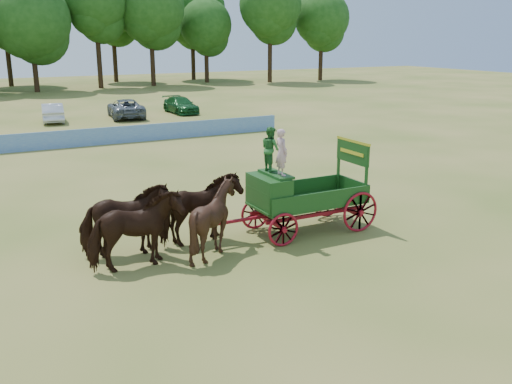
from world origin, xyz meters
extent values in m
plane|color=#9F8647|center=(0.00, 0.00, 0.00)|extent=(160.00, 160.00, 0.00)
imported|color=black|center=(-3.55, -1.64, 1.12)|extent=(2.71, 1.34, 2.24)
imported|color=black|center=(-3.55, -0.54, 1.12)|extent=(2.80, 1.59, 2.24)
imported|color=black|center=(-1.15, -1.64, 1.12)|extent=(2.17, 1.96, 2.25)
imported|color=black|center=(-1.15, -0.54, 1.12)|extent=(2.79, 1.55, 2.24)
cube|color=maroon|center=(1.05, -1.09, 0.60)|extent=(0.12, 2.00, 0.12)
cube|color=maroon|center=(4.05, -1.09, 0.60)|extent=(0.12, 2.00, 0.12)
cube|color=maroon|center=(2.55, -1.64, 0.72)|extent=(3.80, 0.10, 0.12)
cube|color=maroon|center=(2.55, -0.54, 0.72)|extent=(3.80, 0.10, 0.12)
cube|color=maroon|center=(0.15, -1.09, 0.75)|extent=(2.80, 0.09, 0.09)
cube|color=#1A4717|center=(2.55, -1.09, 1.00)|extent=(3.80, 1.80, 0.10)
cube|color=#1A4717|center=(2.55, -1.97, 1.30)|extent=(3.80, 0.06, 0.55)
cube|color=#1A4717|center=(2.55, -0.21, 1.30)|extent=(3.80, 0.06, 0.55)
cube|color=#1A4717|center=(4.43, -1.09, 1.30)|extent=(0.06, 1.80, 0.55)
cube|color=#1A4717|center=(1.05, -1.09, 1.55)|extent=(0.85, 1.70, 1.05)
cube|color=#1A4717|center=(1.30, -1.09, 2.12)|extent=(0.55, 1.50, 0.08)
cube|color=#1A4717|center=(0.67, -1.09, 1.35)|extent=(0.10, 1.60, 0.65)
cube|color=#1A4717|center=(0.85, -1.09, 1.05)|extent=(0.55, 1.60, 0.06)
cube|color=#1A4717|center=(4.35, -1.89, 1.95)|extent=(0.08, 0.08, 1.80)
cube|color=#1A4717|center=(4.35, -0.29, 1.95)|extent=(0.08, 0.08, 1.80)
cube|color=#1A4717|center=(4.35, -1.09, 2.55)|extent=(0.07, 1.75, 0.75)
cube|color=gold|center=(4.35, -1.09, 2.95)|extent=(0.08, 1.80, 0.09)
cube|color=gold|center=(4.31, -1.09, 2.55)|extent=(0.02, 1.30, 0.12)
torus|color=maroon|center=(1.05, -2.04, 0.55)|extent=(1.09, 0.09, 1.09)
torus|color=maroon|center=(1.05, -0.14, 0.55)|extent=(1.09, 0.09, 1.09)
torus|color=maroon|center=(4.05, -2.04, 0.70)|extent=(1.39, 0.09, 1.39)
torus|color=maroon|center=(4.05, -0.14, 0.70)|extent=(1.39, 0.09, 1.39)
imported|color=#CC9CA6|center=(1.30, -1.44, 2.90)|extent=(0.36, 0.54, 1.49)
imported|color=#286C2D|center=(1.30, -0.74, 2.89)|extent=(0.55, 0.71, 1.46)
cube|color=blue|center=(-1.00, 18.00, 0.53)|extent=(26.00, 0.08, 1.05)
imported|color=silver|center=(-1.17, 29.18, 0.72)|extent=(2.00, 4.52, 1.44)
imported|color=slate|center=(4.42, 28.88, 0.75)|extent=(3.15, 5.70, 1.51)
imported|color=#144C1E|center=(9.33, 29.51, 0.68)|extent=(2.02, 4.71, 1.35)
cylinder|color=#382314|center=(0.97, 54.95, 2.20)|extent=(0.60, 0.60, 4.39)
sphere|color=#194412|center=(0.97, 54.95, 8.09)|extent=(9.02, 9.02, 9.02)
cylinder|color=#382314|center=(8.72, 56.38, 2.81)|extent=(0.60, 0.60, 5.62)
sphere|color=#194412|center=(8.72, 56.38, 10.36)|extent=(7.53, 7.53, 7.53)
cylinder|color=#382314|center=(15.66, 56.78, 2.66)|extent=(0.60, 0.60, 5.32)
sphere|color=#194412|center=(15.66, 56.78, 9.80)|extent=(8.70, 8.70, 8.70)
cylinder|color=#382314|center=(24.03, 58.66, 2.11)|extent=(0.60, 0.60, 4.22)
sphere|color=#194412|center=(24.03, 58.66, 7.78)|extent=(7.14, 7.14, 7.14)
cylinder|color=#382314|center=(31.91, 54.64, 2.83)|extent=(0.60, 0.60, 5.67)
sphere|color=#194412|center=(31.91, 54.64, 10.44)|extent=(8.53, 8.53, 8.53)
cylinder|color=#382314|center=(40.40, 54.63, 2.38)|extent=(0.60, 0.60, 4.76)
sphere|color=#194412|center=(40.40, 54.63, 8.77)|extent=(7.86, 7.86, 7.86)
cylinder|color=#382314|center=(-0.98, 64.64, 2.64)|extent=(0.60, 0.60, 5.28)
sphere|color=#194412|center=(-0.98, 64.64, 9.72)|extent=(8.92, 8.92, 8.92)
cylinder|color=#382314|center=(12.92, 65.35, 2.64)|extent=(0.60, 0.60, 5.27)
sphere|color=#194412|center=(12.92, 65.35, 9.71)|extent=(7.70, 7.70, 7.70)
cylinder|color=#382314|center=(24.23, 64.22, 2.70)|extent=(0.60, 0.60, 5.39)
sphere|color=#194412|center=(24.23, 64.22, 9.94)|extent=(9.80, 9.80, 9.80)
camera|label=1|loc=(-7.57, -16.65, 6.47)|focal=40.00mm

